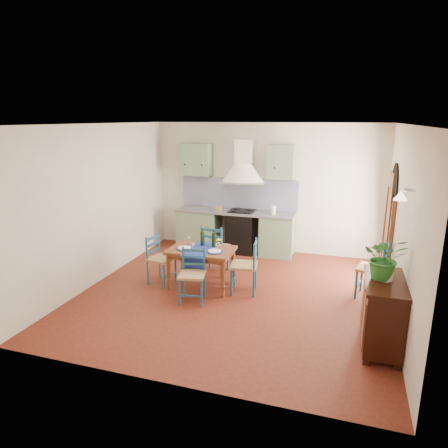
% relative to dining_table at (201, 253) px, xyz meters
% --- Properties ---
extents(floor, '(5.00, 5.00, 0.00)m').
position_rel_dining_table_xyz_m(floor, '(0.61, -0.11, -0.62)').
color(floor, '#461A0F').
rests_on(floor, ground).
extents(back_wall, '(5.00, 0.96, 2.80)m').
position_rel_dining_table_xyz_m(back_wall, '(0.15, 2.18, 0.43)').
color(back_wall, beige).
rests_on(back_wall, ground).
extents(right_wall, '(0.26, 5.00, 2.80)m').
position_rel_dining_table_xyz_m(right_wall, '(3.11, 0.17, 0.71)').
color(right_wall, beige).
rests_on(right_wall, ground).
extents(left_wall, '(0.04, 5.00, 2.80)m').
position_rel_dining_table_xyz_m(left_wall, '(-1.89, -0.11, 0.78)').
color(left_wall, beige).
rests_on(left_wall, ground).
extents(ceiling, '(5.00, 5.00, 0.01)m').
position_rel_dining_table_xyz_m(ceiling, '(0.61, -0.11, 2.18)').
color(ceiling, white).
rests_on(ceiling, back_wall).
extents(dining_table, '(1.11, 0.83, 1.02)m').
position_rel_dining_table_xyz_m(dining_table, '(0.00, 0.00, 0.00)').
color(dining_table, brown).
rests_on(dining_table, ground).
extents(chair_near, '(0.48, 0.48, 0.87)m').
position_rel_dining_table_xyz_m(chair_near, '(0.05, -0.55, -0.17)').
color(chair_near, navy).
rests_on(chair_near, ground).
extents(chair_far, '(0.47, 0.47, 0.97)m').
position_rel_dining_table_xyz_m(chair_far, '(0.01, 0.67, -0.12)').
color(chair_far, navy).
rests_on(chair_far, ground).
extents(chair_left, '(0.48, 0.48, 0.88)m').
position_rel_dining_table_xyz_m(chair_left, '(-0.78, -0.05, -0.17)').
color(chair_left, navy).
rests_on(chair_left, ground).
extents(chair_right, '(0.49, 0.49, 0.92)m').
position_rel_dining_table_xyz_m(chair_right, '(0.79, 0.02, -0.15)').
color(chair_right, navy).
rests_on(chair_right, ground).
extents(chair_spare, '(0.54, 0.54, 0.96)m').
position_rel_dining_table_xyz_m(chair_spare, '(2.85, 0.43, -0.13)').
color(chair_spare, navy).
rests_on(chair_spare, ground).
extents(sideboard, '(0.50, 1.05, 0.94)m').
position_rel_dining_table_xyz_m(sideboard, '(2.87, -1.11, -0.11)').
color(sideboard, black).
rests_on(sideboard, ground).
extents(potted_plant, '(0.51, 0.44, 0.57)m').
position_rel_dining_table_xyz_m(potted_plant, '(2.84, -1.07, 0.60)').
color(potted_plant, '#276F28').
rests_on(potted_plant, sideboard).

